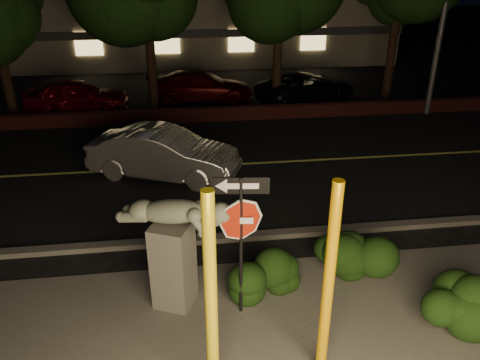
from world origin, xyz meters
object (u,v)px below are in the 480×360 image
object	(u,v)px
yellow_pole_left	(211,306)
sculpture	(174,240)
parked_car_red	(77,96)
yellow_pole_right	(328,285)
silver_sedan	(164,154)
signpost	(241,220)
parked_car_darkred	(201,86)
parked_car_dark	(306,87)

from	to	relation	value
yellow_pole_left	sculpture	distance (m)	2.18
parked_car_red	yellow_pole_right	bearing A→B (deg)	-158.44
sculpture	silver_sedan	world-z (taller)	sculpture
yellow_pole_right	signpost	world-z (taller)	yellow_pole_right
signpost	silver_sedan	size ratio (longest dim) A/B	0.62
yellow_pole_left	parked_car_red	bearing A→B (deg)	106.82
sculpture	parked_car_red	world-z (taller)	sculpture
yellow_pole_left	signpost	world-z (taller)	yellow_pole_left
parked_car_red	parked_car_darkred	bearing A→B (deg)	-79.63
yellow_pole_right	parked_car_darkred	bearing A→B (deg)	93.55
parked_car_red	parked_car_dark	size ratio (longest dim) A/B	0.90
yellow_pole_left	silver_sedan	size ratio (longest dim) A/B	0.79
yellow_pole_left	parked_car_red	size ratio (longest dim) A/B	0.83
silver_sedan	signpost	bearing A→B (deg)	-144.38
parked_car_dark	signpost	bearing A→B (deg)	138.73
yellow_pole_left	yellow_pole_right	bearing A→B (deg)	9.80
signpost	parked_car_dark	bearing A→B (deg)	77.38
parked_car_red	parked_car_darkred	size ratio (longest dim) A/B	0.90
signpost	parked_car_red	bearing A→B (deg)	118.34
sculpture	silver_sedan	distance (m)	5.54
yellow_pole_left	yellow_pole_right	xyz separation A→B (m)	(1.62, 0.28, -0.06)
parked_car_red	parked_car_dark	distance (m)	9.48
sculpture	yellow_pole_left	bearing A→B (deg)	-53.18
signpost	silver_sedan	distance (m)	6.15
signpost	sculpture	xyz separation A→B (m)	(-1.09, 0.39, -0.52)
signpost	silver_sedan	bearing A→B (deg)	110.10
silver_sedan	parked_car_dark	size ratio (longest dim) A/B	0.95
parked_car_darkred	parked_car_dark	distance (m)	4.53
yellow_pole_right	parked_car_dark	size ratio (longest dim) A/B	0.72
yellow_pole_right	silver_sedan	xyz separation A→B (m)	(-2.39, 7.31, -0.90)
yellow_pole_left	parked_car_darkred	world-z (taller)	yellow_pole_left
sculpture	parked_car_dark	xyz separation A→B (m)	(5.66, 12.51, -0.72)
sculpture	parked_car_dark	world-z (taller)	sculpture
sculpture	parked_car_red	distance (m)	12.67
sculpture	signpost	bearing A→B (deg)	4.25
sculpture	parked_car_red	size ratio (longest dim) A/B	0.54
yellow_pole_right	signpost	xyz separation A→B (m)	(-1.01, 1.43, 0.27)
yellow_pole_right	silver_sedan	size ratio (longest dim) A/B	0.76
silver_sedan	parked_car_dark	xyz separation A→B (m)	(5.95, 7.01, -0.08)
yellow_pole_right	parked_car_darkred	world-z (taller)	yellow_pole_right
yellow_pole_right	parked_car_red	xyz separation A→B (m)	(-5.91, 13.89, -0.91)
parked_car_dark	yellow_pole_right	bearing A→B (deg)	144.30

